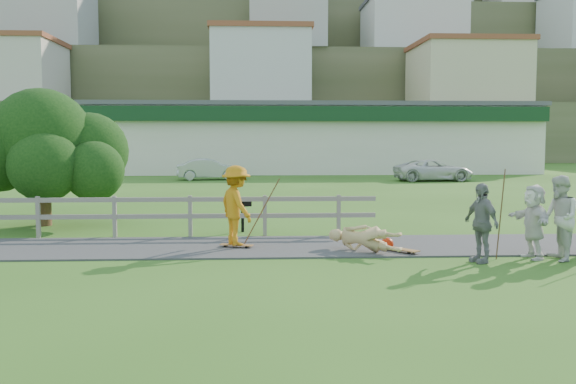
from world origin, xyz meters
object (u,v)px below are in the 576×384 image
object	(u,v)px
skater_rider	(236,209)
car_white	(434,170)
spectator_b	(481,223)
car_silver	(209,169)
spectator_a	(559,218)
skater_fallen	(365,239)
tree	(42,167)
spectator_d	(533,222)
bbq	(243,215)

from	to	relation	value
skater_rider	car_white	world-z (taller)	skater_rider
spectator_b	car_silver	size ratio (longest dim) A/B	0.43
spectator_a	car_silver	world-z (taller)	spectator_a
skater_fallen	car_white	bearing A→B (deg)	22.68
spectator_b	tree	size ratio (longest dim) A/B	0.35
spectator_d	car_silver	distance (m)	27.39
car_white	car_silver	bearing A→B (deg)	78.71
spectator_b	car_silver	world-z (taller)	spectator_b
tree	spectator_a	bearing A→B (deg)	-25.50
skater_fallen	spectator_d	bearing A→B (deg)	-61.33
spectator_b	bbq	size ratio (longest dim) A/B	1.76
spectator_b	spectator_d	world-z (taller)	spectator_b
car_silver	bbq	distance (m)	21.77
car_white	tree	xyz separation A→B (m)	(-17.05, -18.33, 1.11)
skater_rider	bbq	distance (m)	2.75
car_white	spectator_a	bearing A→B (deg)	166.23
skater_rider	tree	world-z (taller)	tree
skater_fallen	car_white	distance (m)	24.75
spectator_d	spectator_a	bearing A→B (deg)	52.56
car_silver	bbq	world-z (taller)	car_silver
skater_fallen	bbq	bearing A→B (deg)	81.96
spectator_d	car_silver	size ratio (longest dim) A/B	0.41
skater_rider	skater_fallen	distance (m)	3.11
skater_rider	skater_fallen	bearing A→B (deg)	-131.53
car_silver	car_white	bearing A→B (deg)	-104.58
tree	car_white	bearing A→B (deg)	47.07
spectator_b	bbq	distance (m)	6.93
spectator_a	car_white	size ratio (longest dim) A/B	0.40
tree	bbq	distance (m)	6.35
skater_rider	spectator_b	xyz separation A→B (m)	(5.24, -1.92, -0.10)
spectator_d	bbq	world-z (taller)	spectator_d
spectator_a	tree	xyz separation A→B (m)	(-12.90, 6.15, 0.83)
skater_rider	spectator_b	world-z (taller)	skater_rider
skater_rider	spectator_d	xyz separation A→B (m)	(6.54, -1.56, -0.13)
spectator_a	spectator_d	world-z (taller)	spectator_a
skater_rider	spectator_a	xyz separation A→B (m)	(6.98, -1.84, -0.02)
skater_rider	spectator_b	size ratio (longest dim) A/B	1.12
skater_rider	spectator_b	distance (m)	5.59
skater_fallen	spectator_a	size ratio (longest dim) A/B	0.98
spectator_a	skater_rider	bearing A→B (deg)	-97.94
skater_rider	tree	distance (m)	7.37
car_white	bbq	world-z (taller)	car_white
spectator_a	spectator_d	xyz separation A→B (m)	(-0.44, 0.28, -0.11)
spectator_a	car_white	xyz separation A→B (m)	(4.15, 24.48, -0.28)
skater_rider	tree	bearing A→B (deg)	25.88
skater_rider	car_white	size ratio (longest dim) A/B	0.41
skater_rider	spectator_d	distance (m)	6.73
tree	bbq	world-z (taller)	tree
car_silver	bbq	bearing A→B (deg)	179.09
spectator_d	tree	bearing A→B (deg)	-120.29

